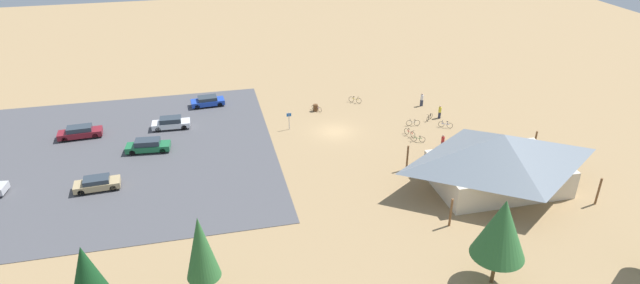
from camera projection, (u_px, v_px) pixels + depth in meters
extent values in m
plane|color=#9E7F56|center=(335.00, 131.00, 62.83)|extent=(160.00, 160.00, 0.00)
cube|color=#4C4C51|center=(102.00, 158.00, 57.02)|extent=(36.85, 33.24, 0.05)
cube|color=beige|center=(498.00, 174.00, 51.33)|extent=(12.24, 7.58, 2.76)
pyramid|color=slate|center=(502.00, 148.00, 50.05)|extent=(15.12, 10.46, 2.85)
cylinder|color=brown|center=(535.00, 143.00, 57.18)|extent=(0.20, 0.20, 2.76)
cylinder|color=brown|center=(407.00, 158.00, 54.17)|extent=(0.20, 0.20, 2.76)
cylinder|color=brown|center=(598.00, 191.00, 48.49)|extent=(0.20, 0.20, 2.76)
cylinder|color=brown|center=(451.00, 212.00, 45.48)|extent=(0.20, 0.20, 2.76)
cylinder|color=brown|center=(315.00, 108.00, 68.01)|extent=(0.60, 0.60, 0.90)
cylinder|color=#99999E|center=(289.00, 121.00, 62.85)|extent=(0.08, 0.08, 2.20)
cube|color=#1959B2|center=(289.00, 115.00, 62.49)|extent=(0.56, 0.04, 0.40)
cone|color=#2D6633|center=(201.00, 247.00, 36.35)|extent=(2.42, 2.42, 5.00)
cylinder|color=brown|center=(494.00, 269.00, 39.17)|extent=(0.28, 0.28, 2.60)
cone|color=#2D6633|center=(502.00, 228.00, 37.51)|extent=(3.95, 3.95, 4.71)
torus|color=black|center=(422.00, 139.00, 60.18)|extent=(0.63, 0.36, 0.69)
torus|color=black|center=(414.00, 139.00, 60.40)|extent=(0.63, 0.36, 0.69)
cylinder|color=#1E7F38|center=(418.00, 138.00, 60.24)|extent=(0.80, 0.44, 0.04)
cylinder|color=#1E7F38|center=(420.00, 138.00, 60.16)|extent=(0.04, 0.04, 0.38)
cube|color=black|center=(420.00, 136.00, 60.08)|extent=(0.21, 0.16, 0.05)
cylinder|color=#1E7F38|center=(415.00, 137.00, 60.26)|extent=(0.04, 0.04, 0.49)
cylinder|color=black|center=(415.00, 135.00, 60.15)|extent=(0.25, 0.44, 0.03)
torus|color=black|center=(417.00, 123.00, 64.12)|extent=(0.72, 0.20, 0.73)
torus|color=black|center=(409.00, 123.00, 64.11)|extent=(0.72, 0.20, 0.73)
cylinder|color=silver|center=(413.00, 122.00, 64.06)|extent=(0.87, 0.23, 0.04)
cylinder|color=silver|center=(415.00, 121.00, 64.03)|extent=(0.04, 0.04, 0.39)
cube|color=black|center=(415.00, 120.00, 63.94)|extent=(0.21, 0.12, 0.05)
cylinder|color=silver|center=(410.00, 121.00, 64.00)|extent=(0.04, 0.04, 0.48)
cylinder|color=black|center=(410.00, 119.00, 63.89)|extent=(0.14, 0.48, 0.03)
torus|color=black|center=(450.00, 126.00, 63.47)|extent=(0.61, 0.43, 0.71)
torus|color=black|center=(441.00, 124.00, 63.80)|extent=(0.61, 0.43, 0.71)
cylinder|color=#2347B7|center=(446.00, 124.00, 63.58)|extent=(0.80, 0.56, 0.04)
cylinder|color=#2347B7|center=(447.00, 123.00, 63.47)|extent=(0.04, 0.04, 0.46)
cube|color=black|center=(447.00, 122.00, 63.36)|extent=(0.21, 0.18, 0.05)
cylinder|color=#2347B7|center=(442.00, 123.00, 63.65)|extent=(0.04, 0.04, 0.49)
cylinder|color=black|center=(442.00, 121.00, 63.54)|extent=(0.30, 0.41, 0.03)
torus|color=black|center=(320.00, 110.00, 67.82)|extent=(0.39, 0.56, 0.64)
torus|color=black|center=(314.00, 107.00, 68.46)|extent=(0.39, 0.56, 0.64)
cylinder|color=#722D9E|center=(317.00, 108.00, 68.09)|extent=(0.57, 0.83, 0.04)
cylinder|color=#722D9E|center=(318.00, 108.00, 67.94)|extent=(0.04, 0.04, 0.36)
cube|color=black|center=(318.00, 106.00, 67.86)|extent=(0.18, 0.21, 0.05)
cylinder|color=#722D9E|center=(314.00, 106.00, 68.30)|extent=(0.04, 0.04, 0.44)
cylinder|color=black|center=(314.00, 104.00, 68.20)|extent=(0.42, 0.29, 0.03)
torus|color=black|center=(407.00, 131.00, 62.00)|extent=(0.30, 0.71, 0.74)
torus|color=black|center=(413.00, 135.00, 61.20)|extent=(0.30, 0.71, 0.74)
cylinder|color=red|center=(410.00, 132.00, 61.55)|extent=(0.38, 0.95, 0.04)
cylinder|color=red|center=(409.00, 131.00, 61.64)|extent=(0.04, 0.04, 0.48)
cube|color=black|center=(409.00, 129.00, 61.53)|extent=(0.14, 0.22, 0.05)
cylinder|color=red|center=(412.00, 133.00, 61.18)|extent=(0.04, 0.04, 0.44)
cylinder|color=black|center=(413.00, 131.00, 61.08)|extent=(0.46, 0.20, 0.03)
torus|color=black|center=(351.00, 99.00, 70.72)|extent=(0.62, 0.50, 0.76)
torus|color=black|center=(359.00, 101.00, 70.32)|extent=(0.62, 0.50, 0.76)
cylinder|color=yellow|center=(355.00, 99.00, 70.46)|extent=(0.79, 0.63, 0.04)
cylinder|color=yellow|center=(354.00, 98.00, 70.49)|extent=(0.04, 0.04, 0.45)
cube|color=black|center=(354.00, 97.00, 70.39)|extent=(0.21, 0.19, 0.05)
cylinder|color=yellow|center=(358.00, 99.00, 70.25)|extent=(0.04, 0.04, 0.50)
cylinder|color=black|center=(358.00, 97.00, 70.14)|extent=(0.32, 0.40, 0.03)
torus|color=black|center=(431.00, 116.00, 65.96)|extent=(0.53, 0.48, 0.67)
torus|color=black|center=(428.00, 119.00, 65.22)|extent=(0.53, 0.48, 0.67)
cylinder|color=black|center=(430.00, 117.00, 65.54)|extent=(0.72, 0.65, 0.04)
cylinder|color=black|center=(430.00, 115.00, 65.63)|extent=(0.04, 0.04, 0.42)
cube|color=black|center=(430.00, 114.00, 65.54)|extent=(0.20, 0.19, 0.05)
cylinder|color=black|center=(428.00, 117.00, 65.18)|extent=(0.04, 0.04, 0.50)
cylinder|color=black|center=(429.00, 115.00, 65.07)|extent=(0.35, 0.38, 0.03)
cube|color=white|center=(171.00, 124.00, 63.30)|extent=(4.45, 1.89, 0.62)
cube|color=#2D3842|center=(171.00, 120.00, 63.03)|extent=(2.51, 1.62, 0.55)
cylinder|color=black|center=(158.00, 129.00, 62.46)|extent=(0.65, 0.24, 0.64)
cylinder|color=black|center=(159.00, 124.00, 63.80)|extent=(0.65, 0.24, 0.64)
cylinder|color=black|center=(184.00, 127.00, 62.99)|extent=(0.65, 0.24, 0.64)
cylinder|color=black|center=(184.00, 122.00, 64.33)|extent=(0.65, 0.24, 0.64)
cylinder|color=black|center=(2.00, 187.00, 51.12)|extent=(0.66, 0.30, 0.64)
cube|color=maroon|center=(80.00, 133.00, 61.06)|extent=(4.89, 2.05, 0.64)
cube|color=#2D3842|center=(79.00, 129.00, 60.80)|extent=(2.77, 1.71, 0.53)
cylinder|color=black|center=(65.00, 140.00, 60.09)|extent=(0.65, 0.26, 0.64)
cylinder|color=black|center=(66.00, 134.00, 61.41)|extent=(0.65, 0.26, 0.64)
cylinder|color=black|center=(95.00, 136.00, 60.92)|extent=(0.65, 0.26, 0.64)
cylinder|color=black|center=(96.00, 130.00, 62.24)|extent=(0.65, 0.26, 0.64)
cube|color=#1E42B2|center=(208.00, 102.00, 69.41)|extent=(4.38, 2.15, 0.60)
cube|color=#2D3842|center=(207.00, 98.00, 69.17)|extent=(2.49, 1.80, 0.45)
cylinder|color=black|center=(197.00, 107.00, 68.42)|extent=(0.65, 0.26, 0.64)
cylinder|color=black|center=(196.00, 102.00, 69.82)|extent=(0.65, 0.26, 0.64)
cylinder|color=black|center=(220.00, 104.00, 69.18)|extent=(0.65, 0.26, 0.64)
cylinder|color=black|center=(218.00, 100.00, 70.58)|extent=(0.65, 0.26, 0.64)
cube|color=tan|center=(97.00, 185.00, 51.06)|extent=(4.32, 1.98, 0.61)
cube|color=#2D3842|center=(96.00, 180.00, 50.82)|extent=(2.45, 1.66, 0.45)
cylinder|color=black|center=(81.00, 193.00, 50.14)|extent=(0.65, 0.26, 0.64)
cylinder|color=black|center=(83.00, 185.00, 51.44)|extent=(0.65, 0.26, 0.64)
cylinder|color=black|center=(113.00, 188.00, 50.87)|extent=(0.65, 0.26, 0.64)
cylinder|color=black|center=(114.00, 180.00, 52.17)|extent=(0.65, 0.26, 0.64)
cube|color=#1E6B3D|center=(148.00, 147.00, 58.05)|extent=(4.83, 2.13, 0.62)
cube|color=#2D3842|center=(147.00, 142.00, 57.78)|extent=(2.75, 1.74, 0.58)
cylinder|color=black|center=(132.00, 153.00, 57.28)|extent=(0.66, 0.28, 0.64)
cylinder|color=black|center=(135.00, 146.00, 58.60)|extent=(0.66, 0.28, 0.64)
cylinder|color=black|center=(163.00, 151.00, 57.69)|extent=(0.66, 0.28, 0.64)
cylinder|color=black|center=(164.00, 145.00, 59.01)|extent=(0.66, 0.28, 0.64)
cube|color=#2D3347|center=(422.00, 103.00, 69.49)|extent=(0.37, 0.31, 0.87)
cylinder|color=silver|center=(422.00, 97.00, 69.14)|extent=(0.36, 0.36, 0.68)
sphere|color=tan|center=(422.00, 94.00, 68.93)|extent=(0.24, 0.24, 0.24)
cube|color=#2D3347|center=(439.00, 115.00, 66.07)|extent=(0.40, 0.37, 0.81)
cylinder|color=yellow|center=(440.00, 110.00, 65.73)|extent=(0.36, 0.36, 0.67)
sphere|color=tan|center=(440.00, 106.00, 65.52)|extent=(0.24, 0.24, 0.24)
cube|color=#2D3347|center=(442.00, 146.00, 58.68)|extent=(0.40, 0.39, 0.84)
cylinder|color=red|center=(443.00, 139.00, 58.34)|extent=(0.36, 0.36, 0.66)
sphere|color=tan|center=(443.00, 136.00, 58.13)|extent=(0.24, 0.24, 0.24)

